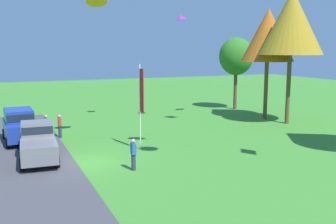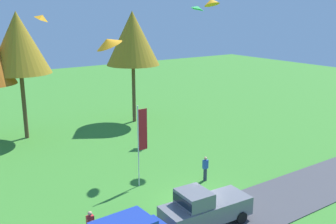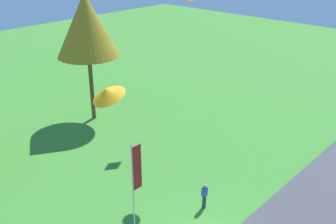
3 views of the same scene
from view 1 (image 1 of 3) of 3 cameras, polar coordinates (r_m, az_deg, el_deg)
name	(u,v)px [view 1 (image 1 of 3)]	position (r m, az deg, el deg)	size (l,w,h in m)	color
ground_plane	(85,163)	(22.96, -11.96, -7.27)	(120.00, 120.00, 0.00)	#3D842D
pavement_strip	(36,168)	(22.62, -18.62, -7.74)	(36.00, 4.40, 0.06)	#424247
car_suv_mid_row	(19,124)	(28.88, -20.79, -1.66)	(4.68, 2.21, 2.28)	#1E389E
car_pickup_by_flagpole	(38,142)	(23.89, -18.36, -4.16)	(5.10, 2.27, 2.14)	slate
person_beside_suv	(133,154)	(21.06, -5.04, -6.13)	(0.36, 0.24, 1.71)	#2D334C
person_watching_sky	(46,126)	(29.70, -17.22, -2.00)	(0.36, 0.24, 1.71)	#2D334C
person_on_lawn	(60,126)	(29.55, -15.43, -1.98)	(0.36, 0.24, 1.71)	#2D334C
tree_lone_near	(236,57)	(42.44, 9.87, 7.92)	(3.60, 3.60, 7.61)	brown
tree_center_back	(268,35)	(37.17, 14.31, 10.76)	(4.75, 4.75, 10.04)	brown
tree_left_of_center	(292,23)	(35.13, 17.49, 12.24)	(5.33, 5.33, 11.24)	brown
flag_banner	(141,96)	(24.78, -3.91, 2.29)	(0.71, 0.08, 5.47)	silver
kite_delta_high_right	(181,17)	(34.38, 1.89, 13.55)	(0.92, 0.92, 0.37)	purple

